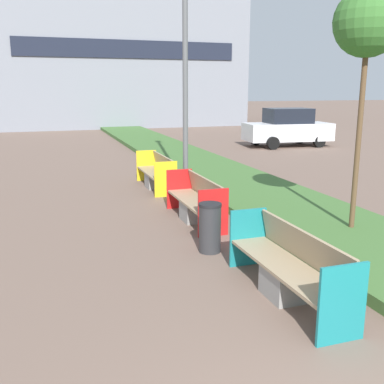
{
  "coord_description": "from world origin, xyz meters",
  "views": [
    {
      "loc": [
        -2.14,
        -1.58,
        2.81
      ],
      "look_at": [
        0.9,
        7.47,
        0.6
      ],
      "focal_mm": 42.0,
      "sensor_mm": 36.0,
      "label": 1
    }
  ],
  "objects": [
    {
      "name": "bench_teal_frame",
      "position": [
        0.94,
        3.43,
        0.38
      ],
      "size": [
        0.65,
        2.46,
        0.94
      ],
      "color": "gray",
      "rests_on": "ground"
    },
    {
      "name": "bench_yellow_frame",
      "position": [
        0.94,
        10.78,
        0.37
      ],
      "size": [
        0.65,
        2.32,
        0.94
      ],
      "color": "gray",
      "rests_on": "ground"
    },
    {
      "name": "building_backdrop",
      "position": [
        4.0,
        34.34,
        4.92
      ],
      "size": [
        18.01,
        8.55,
        9.83
      ],
      "color": "gray",
      "rests_on": "ground"
    },
    {
      "name": "bench_red_frame",
      "position": [
        0.94,
        7.3,
        0.37
      ],
      "size": [
        0.65,
        2.28,
        0.94
      ],
      "color": "gray",
      "rests_on": "ground"
    },
    {
      "name": "street_lamp_post",
      "position": [
        1.55,
        9.96,
        4.84
      ],
      "size": [
        0.24,
        0.44,
        8.89
      ],
      "color": "#56595B",
      "rests_on": "ground"
    },
    {
      "name": "parked_car_distant",
      "position": [
        9.4,
        17.98,
        0.91
      ],
      "size": [
        4.36,
        2.19,
        1.86
      ],
      "rotation": [
        0.0,
        0.0,
        -0.1
      ],
      "color": "silver",
      "rests_on": "ground"
    },
    {
      "name": "litter_bin",
      "position": [
        0.54,
        5.41,
        0.44
      ],
      "size": [
        0.4,
        0.4,
        0.88
      ],
      "color": "#2D2D30",
      "rests_on": "ground"
    },
    {
      "name": "sapling_tree_near",
      "position": [
        3.46,
        5.35,
        3.91
      ],
      "size": [
        1.23,
        1.23,
        4.56
      ],
      "color": "brown",
      "rests_on": "ground"
    },
    {
      "name": "planter_grass_strip",
      "position": [
        3.2,
        12.0,
        0.09
      ],
      "size": [
        2.8,
        120.0,
        0.18
      ],
      "color": "#426B33",
      "rests_on": "ground"
    }
  ]
}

